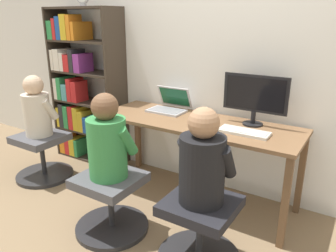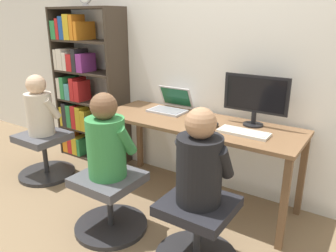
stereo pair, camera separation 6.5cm
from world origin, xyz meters
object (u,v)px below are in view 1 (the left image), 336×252
Objects in this scene: bookshelf at (79,88)px; office_chair_left at (200,230)px; desktop_monitor at (255,97)px; laptop at (169,106)px; person_near_shelf at (37,109)px; person_at_laptop at (107,141)px; office_chair_side at (43,155)px; office_chair_right at (111,202)px; keyboard at (244,132)px; person_at_monitor at (203,162)px.

office_chair_left is at bearing -23.32° from bookshelf.
desktop_monitor reaches higher than laptop.
person_near_shelf is (-1.99, -0.63, -0.25)m from desktop_monitor.
person_at_laptop is 1.11× the size of office_chair_side.
desktop_monitor is 0.93× the size of office_chair_left.
office_chair_side is (-1.96, 0.25, 0.00)m from office_chair_left.
bookshelf is at bearing -179.61° from desktop_monitor.
laptop is 1.08m from office_chair_right.
laptop is 0.89× the size of keyboard.
desktop_monitor is at bearing 0.88° from laptop.
laptop reaches higher than office_chair_left.
bookshelf reaches higher than keyboard.
desktop_monitor is 0.93× the size of office_chair_right.
office_chair_right is 0.90m from person_at_monitor.
keyboard is 2.04m from person_near_shelf.
laptop is 0.55× the size of person_at_monitor.
bookshelf reaches higher than office_chair_right.
person_near_shelf is (0.00, 0.00, 0.50)m from office_chair_side.
office_chair_left is 1.00× the size of office_chair_right.
laptop is at bearing 92.75° from person_at_laptop.
person_at_laptop is (-0.75, -0.05, 0.51)m from office_chair_left.
person_at_laptop is (0.04, -0.92, -0.05)m from laptop.
person_at_monitor is at bearing 90.00° from office_chair_left.
bookshelf is (-2.01, 0.86, 0.10)m from person_at_monitor.
person_near_shelf is (-1.17, -0.61, -0.06)m from laptop.
person_at_laptop is at bearing -14.08° from person_near_shelf.
desktop_monitor is 0.83× the size of person_at_laptop.
laptop is 1.32m from person_near_shelf.
office_chair_left and office_chair_side have the same top height.
keyboard is (0.83, -0.23, -0.03)m from laptop.
person_at_laptop is 1.35m from office_chair_side.
office_chair_right is 1.25m from office_chair_side.
keyboard is 0.63m from person_at_monitor.
person_at_laptop is at bearing -13.90° from office_chair_side.
bookshelf is at bearing 143.94° from person_at_laptop.
person_at_monitor is at bearing -23.21° from bookshelf.
bookshelf is at bearing 156.79° from person_at_monitor.
desktop_monitor is 0.33m from keyboard.
office_chair_side is (0.05, -0.62, -0.60)m from bookshelf.
office_chair_side is at bearing -162.42° from desktop_monitor.
office_chair_left is 0.34× the size of bookshelf.
keyboard is 0.61× the size of person_at_monitor.
office_chair_left is at bearing -7.22° from office_chair_side.
laptop is at bearing 132.43° from office_chair_left.
bookshelf reaches higher than office_chair_left.
keyboard is at bearing 40.99° from person_at_laptop.
office_chair_side is 0.95× the size of person_near_shelf.
person_at_laptop is at bearing 90.00° from office_chair_right.
person_near_shelf is at bearing -169.21° from keyboard.
laptop is at bearing 0.05° from bookshelf.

